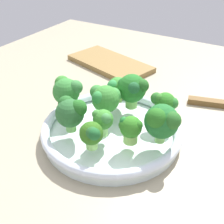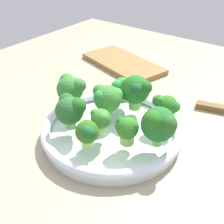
{
  "view_description": "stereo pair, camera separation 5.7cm",
  "coord_description": "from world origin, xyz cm",
  "px_view_note": "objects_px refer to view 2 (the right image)",
  "views": [
    {
      "loc": [
        24.89,
        -47.96,
        39.6
      ],
      "look_at": [
        -1.37,
        -3.64,
        6.49
      ],
      "focal_mm": 47.97,
      "sensor_mm": 36.0,
      "label": 1
    },
    {
      "loc": [
        29.64,
        -44.77,
        39.6
      ],
      "look_at": [
        -1.37,
        -3.64,
        6.49
      ],
      "focal_mm": 47.97,
      "sensor_mm": 36.0,
      "label": 2
    }
  ],
  "objects_px": {
    "broccoli_floret_0": "(166,106)",
    "cutting_board": "(123,64)",
    "bowl": "(112,131)",
    "broccoli_floret_7": "(71,88)",
    "broccoli_floret_2": "(101,119)",
    "broccoli_floret_4": "(107,98)",
    "broccoli_floret_3": "(122,89)",
    "broccoli_floret_6": "(87,133)",
    "broccoli_floret_8": "(159,124)",
    "broccoli_floret_9": "(70,109)",
    "broccoli_floret_5": "(127,129)",
    "broccoli_floret_1": "(136,90)"
  },
  "relations": [
    {
      "from": "broccoli_floret_2",
      "to": "broccoli_floret_7",
      "type": "xyz_separation_m",
      "value": [
        -0.12,
        0.04,
        0.01
      ]
    },
    {
      "from": "broccoli_floret_2",
      "to": "broccoli_floret_4",
      "type": "height_order",
      "value": "broccoli_floret_4"
    },
    {
      "from": "broccoli_floret_7",
      "to": "broccoli_floret_2",
      "type": "bearing_deg",
      "value": -19.53
    },
    {
      "from": "bowl",
      "to": "broccoli_floret_3",
      "type": "bearing_deg",
      "value": 113.14
    },
    {
      "from": "broccoli_floret_6",
      "to": "cutting_board",
      "type": "xyz_separation_m",
      "value": [
        -0.21,
        0.41,
        -0.06
      ]
    },
    {
      "from": "broccoli_floret_6",
      "to": "broccoli_floret_8",
      "type": "xyz_separation_m",
      "value": [
        0.1,
        0.08,
        0.02
      ]
    },
    {
      "from": "broccoli_floret_7",
      "to": "broccoli_floret_8",
      "type": "bearing_deg",
      "value": -1.71
    },
    {
      "from": "broccoli_floret_7",
      "to": "cutting_board",
      "type": "xyz_separation_m",
      "value": [
        -0.08,
        0.32,
        -0.07
      ]
    },
    {
      "from": "bowl",
      "to": "broccoli_floret_3",
      "type": "xyz_separation_m",
      "value": [
        -0.04,
        0.09,
        0.05
      ]
    },
    {
      "from": "bowl",
      "to": "broccoli_floret_7",
      "type": "relative_size",
      "value": 3.99
    },
    {
      "from": "bowl",
      "to": "broccoli_floret_6",
      "type": "relative_size",
      "value": 5.45
    },
    {
      "from": "broccoli_floret_1",
      "to": "broccoli_floret_7",
      "type": "relative_size",
      "value": 1.06
    },
    {
      "from": "broccoli_floret_3",
      "to": "broccoli_floret_9",
      "type": "bearing_deg",
      "value": -98.97
    },
    {
      "from": "broccoli_floret_1",
      "to": "broccoli_floret_9",
      "type": "bearing_deg",
      "value": -114.59
    },
    {
      "from": "broccoli_floret_1",
      "to": "cutting_board",
      "type": "xyz_separation_m",
      "value": [
        -0.2,
        0.24,
        -0.07
      ]
    },
    {
      "from": "broccoli_floret_0",
      "to": "cutting_board",
      "type": "xyz_separation_m",
      "value": [
        -0.28,
        0.25,
        -0.07
      ]
    },
    {
      "from": "broccoli_floret_3",
      "to": "broccoli_floret_9",
      "type": "xyz_separation_m",
      "value": [
        -0.02,
        -0.15,
        0.01
      ]
    },
    {
      "from": "broccoli_floret_0",
      "to": "bowl",
      "type": "bearing_deg",
      "value": -137.8
    },
    {
      "from": "bowl",
      "to": "broccoli_floret_5",
      "type": "xyz_separation_m",
      "value": [
        0.06,
        -0.03,
        0.05
      ]
    },
    {
      "from": "broccoli_floret_2",
      "to": "broccoli_floret_4",
      "type": "xyz_separation_m",
      "value": [
        -0.04,
        0.07,
        0.0
      ]
    },
    {
      "from": "broccoli_floret_5",
      "to": "broccoli_floret_6",
      "type": "height_order",
      "value": "same"
    },
    {
      "from": "broccoli_floret_2",
      "to": "broccoli_floret_3",
      "type": "relative_size",
      "value": 0.95
    },
    {
      "from": "broccoli_floret_3",
      "to": "broccoli_floret_9",
      "type": "relative_size",
      "value": 0.84
    },
    {
      "from": "broccoli_floret_0",
      "to": "broccoli_floret_7",
      "type": "relative_size",
      "value": 0.81
    },
    {
      "from": "broccoli_floret_9",
      "to": "cutting_board",
      "type": "distance_m",
      "value": 0.41
    },
    {
      "from": "broccoli_floret_1",
      "to": "broccoli_floret_2",
      "type": "bearing_deg",
      "value": -89.8
    },
    {
      "from": "broccoli_floret_2",
      "to": "cutting_board",
      "type": "distance_m",
      "value": 0.42
    },
    {
      "from": "broccoli_floret_0",
      "to": "cutting_board",
      "type": "bearing_deg",
      "value": 138.86
    },
    {
      "from": "bowl",
      "to": "broccoli_floret_2",
      "type": "height_order",
      "value": "broccoli_floret_2"
    },
    {
      "from": "broccoli_floret_0",
      "to": "broccoli_floret_5",
      "type": "relative_size",
      "value": 1.08
    },
    {
      "from": "bowl",
      "to": "broccoli_floret_8",
      "type": "xyz_separation_m",
      "value": [
        0.11,
        -0.01,
        0.07
      ]
    },
    {
      "from": "broccoli_floret_7",
      "to": "broccoli_floret_9",
      "type": "bearing_deg",
      "value": -46.87
    },
    {
      "from": "broccoli_floret_1",
      "to": "cutting_board",
      "type": "relative_size",
      "value": 0.29
    },
    {
      "from": "broccoli_floret_1",
      "to": "broccoli_floret_9",
      "type": "distance_m",
      "value": 0.15
    },
    {
      "from": "broccoli_floret_9",
      "to": "broccoli_floret_2",
      "type": "bearing_deg",
      "value": 14.8
    },
    {
      "from": "broccoli_floret_7",
      "to": "broccoli_floret_9",
      "type": "relative_size",
      "value": 1.05
    },
    {
      "from": "broccoli_floret_7",
      "to": "cutting_board",
      "type": "height_order",
      "value": "broccoli_floret_7"
    },
    {
      "from": "bowl",
      "to": "broccoli_floret_1",
      "type": "distance_m",
      "value": 0.1
    },
    {
      "from": "broccoli_floret_4",
      "to": "broccoli_floret_9",
      "type": "relative_size",
      "value": 0.99
    },
    {
      "from": "broccoli_floret_0",
      "to": "cutting_board",
      "type": "relative_size",
      "value": 0.22
    },
    {
      "from": "broccoli_floret_5",
      "to": "broccoli_floret_8",
      "type": "xyz_separation_m",
      "value": [
        0.05,
        0.03,
        0.02
      ]
    },
    {
      "from": "bowl",
      "to": "broccoli_floret_2",
      "type": "xyz_separation_m",
      "value": [
        0.0,
        -0.04,
        0.05
      ]
    },
    {
      "from": "broccoli_floret_6",
      "to": "broccoli_floret_8",
      "type": "distance_m",
      "value": 0.13
    },
    {
      "from": "broccoli_floret_7",
      "to": "broccoli_floret_3",
      "type": "bearing_deg",
      "value": 47.14
    },
    {
      "from": "bowl",
      "to": "broccoli_floret_6",
      "type": "bearing_deg",
      "value": -84.03
    },
    {
      "from": "broccoli_floret_3",
      "to": "broccoli_floret_9",
      "type": "height_order",
      "value": "broccoli_floret_9"
    },
    {
      "from": "broccoli_floret_5",
      "to": "broccoli_floret_9",
      "type": "height_order",
      "value": "broccoli_floret_9"
    },
    {
      "from": "broccoli_floret_3",
      "to": "broccoli_floret_6",
      "type": "relative_size",
      "value": 1.09
    },
    {
      "from": "broccoli_floret_2",
      "to": "broccoli_floret_5",
      "type": "relative_size",
      "value": 1.02
    },
    {
      "from": "broccoli_floret_4",
      "to": "cutting_board",
      "type": "height_order",
      "value": "broccoli_floret_4"
    }
  ]
}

